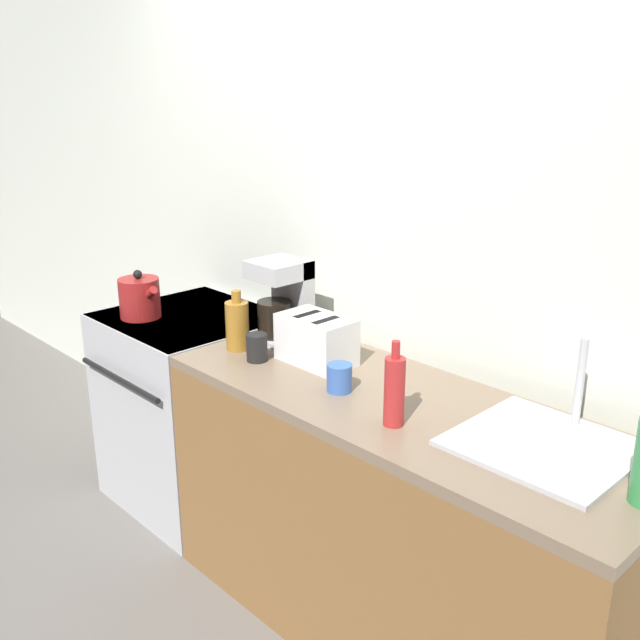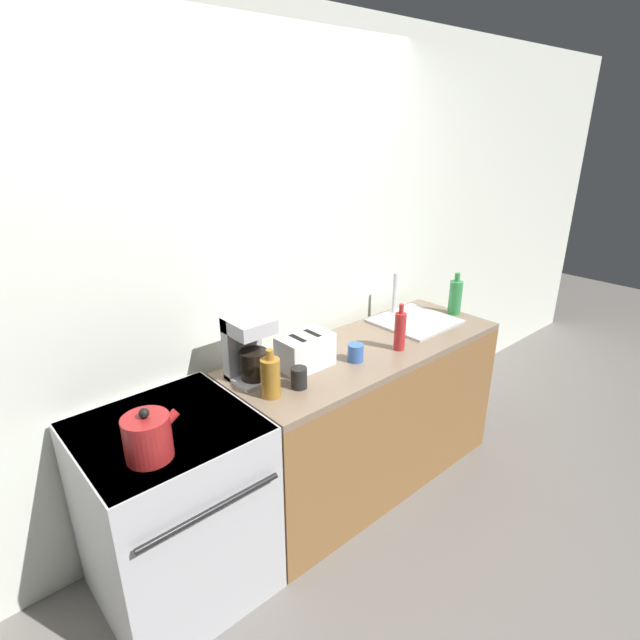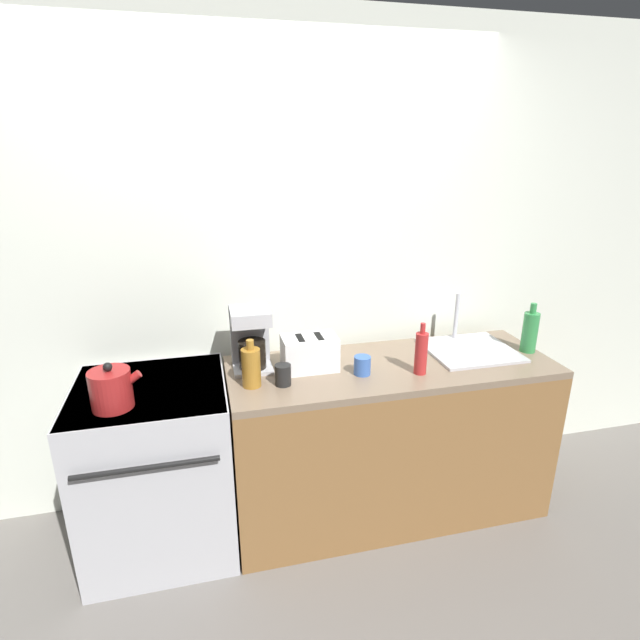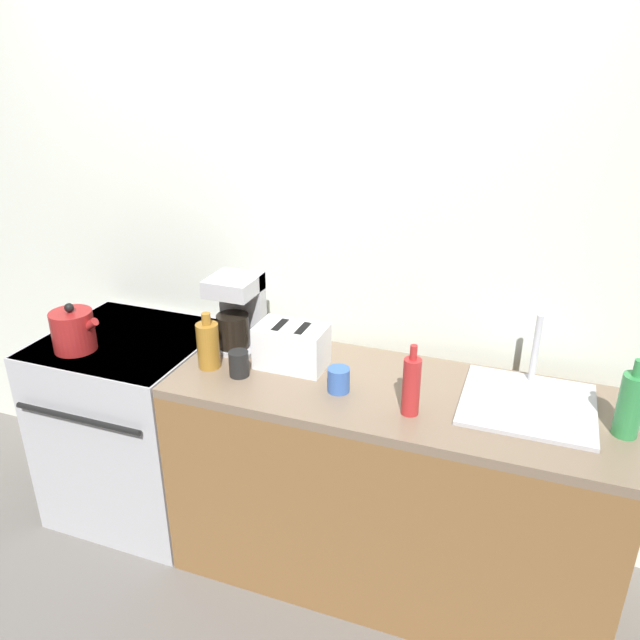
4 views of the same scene
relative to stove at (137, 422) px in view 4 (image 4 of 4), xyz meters
The scene contains 13 objects.
ground_plane 0.83m from the stove, 28.75° to the right, with size 12.00×12.00×0.00m, color slate.
wall_back 1.11m from the stove, 32.63° to the left, with size 8.00×0.05×2.60m.
stove is the anchor object (origin of this frame).
counter_block 1.21m from the stove, ahead, with size 1.69×0.62×0.89m.
kettle 0.56m from the stove, 128.53° to the right, with size 0.22×0.17×0.21m.
toaster 0.94m from the stove, ahead, with size 0.27×0.17×0.17m.
coffee_maker 0.78m from the stove, 12.60° to the left, with size 0.19×0.20×0.32m.
sink_tray 1.74m from the stove, ahead, with size 0.46×0.43×0.28m.
bottle_green 2.07m from the stove, ahead, with size 0.08×0.08×0.27m.
bottle_red 1.42m from the stove, ahead, with size 0.06×0.06×0.26m.
bottle_amber 0.72m from the stove, 11.75° to the right, with size 0.09×0.09×0.23m.
cup_black 0.79m from the stove, 11.23° to the right, with size 0.08×0.08×0.10m.
cup_blue 1.13m from the stove, ahead, with size 0.08×0.08×0.09m.
Camera 4 is at (1.04, -1.67, 2.06)m, focal length 35.00 mm.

